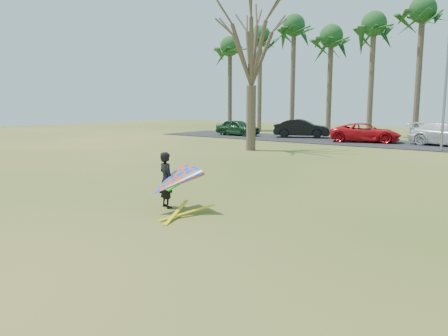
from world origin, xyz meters
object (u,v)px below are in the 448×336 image
Objects in this scene: bare_tree_left at (252,42)px; kite_flyer at (171,182)px; car_2 at (365,133)px; car_0 at (238,127)px; car_1 at (302,128)px.

bare_tree_left is 4.06× the size of kite_flyer.
car_2 is at bearing 68.82° from bare_tree_left.
bare_tree_left is 2.24× the size of car_0.
car_1 is (-2.12, 10.94, -6.06)m from bare_tree_left.
kite_flyer is (9.58, -25.73, -0.01)m from car_1.
car_2 is at bearing -121.64° from car_1.
car_1 is 2.02× the size of kite_flyer.
bare_tree_left is 12.37m from car_2.
car_1 is at bearing 100.98° from bare_tree_left.
car_1 is 6.08m from car_2.
kite_flyer is at bearing -63.25° from bare_tree_left.
kite_flyer reaches higher than car_0.
bare_tree_left is 2.01× the size of car_1.
bare_tree_left is at bearing 141.34° from car_2.
car_0 is 0.82× the size of car_2.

